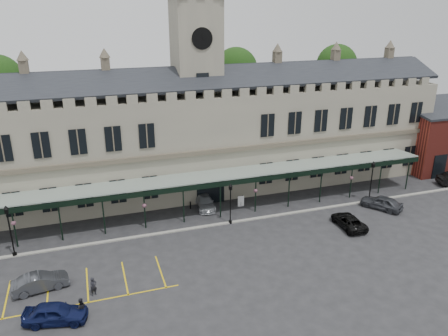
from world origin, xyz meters
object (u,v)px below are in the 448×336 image
object	(u,v)px
station_building	(198,137)
car_left_b	(40,282)
lamp_post_mid	(230,200)
lamp_post_right	(372,178)
clock_tower	(197,81)
lamp_post_left	(9,227)
car_van	(349,221)
person_a	(93,286)
sign_board	(241,201)
car_left_a	(55,313)
car_taxi	(205,202)
person_b	(81,308)
traffic_cone	(337,216)
car_right_a	(381,202)

from	to	relation	value
station_building	car_left_b	xyz separation A→B (m)	(-17.50, -16.46, -5.76)
lamp_post_mid	car_left_b	size ratio (longest dim) A/B	1.04
lamp_post_right	station_building	bearing A→B (deg)	149.42
lamp_post_mid	clock_tower	bearing A→B (deg)	92.73
lamp_post_left	car_van	xyz separation A→B (m)	(31.78, -4.58, -2.36)
car_van	person_a	xyz separation A→B (m)	(-25.23, -3.51, 0.15)
lamp_post_left	sign_board	distance (m)	23.44
car_left_a	car_van	world-z (taller)	car_left_a
car_van	lamp_post_left	bearing A→B (deg)	-6.09
lamp_post_left	car_left_a	world-z (taller)	lamp_post_left
station_building	lamp_post_mid	size ratio (longest dim) A/B	13.42
car_left_a	car_taxi	xyz separation A→B (m)	(15.27, 14.97, -0.10)
car_left_b	person_b	size ratio (longest dim) A/B	2.73
traffic_cone	car_van	bearing A→B (deg)	-84.07
clock_tower	car_right_a	xyz separation A→B (m)	(17.58, -12.52, -12.34)
sign_board	person_a	distance (m)	20.15
lamp_post_mid	car_taxi	distance (m)	5.20
lamp_post_mid	car_left_a	size ratio (longest dim) A/B	1.00
station_building	car_taxi	distance (m)	8.34
lamp_post_left	clock_tower	bearing A→B (deg)	27.61
lamp_post_left	car_van	distance (m)	32.20
lamp_post_right	person_b	distance (m)	33.76
car_left_a	car_right_a	xyz separation A→B (m)	(33.81, 8.45, 0.01)
sign_board	car_right_a	size ratio (longest dim) A/B	0.27
sign_board	car_taxi	distance (m)	4.07
sign_board	car_left_a	size ratio (longest dim) A/B	0.28
lamp_post_left	car_left_a	size ratio (longest dim) A/B	1.13
station_building	lamp_post_mid	xyz separation A→B (m)	(0.50, -10.48, -3.82)
sign_board	person_a	bearing A→B (deg)	-139.91
lamp_post_right	car_van	bearing A→B (deg)	-141.36
lamp_post_left	car_taxi	world-z (taller)	lamp_post_left
sign_board	car_left_a	bearing A→B (deg)	-138.94
lamp_post_left	traffic_cone	xyz separation A→B (m)	(31.59, -2.71, -2.69)
lamp_post_mid	car_right_a	distance (m)	17.30
car_right_a	car_taxi	bearing A→B (deg)	-53.18
car_van	person_b	distance (m)	26.86
clock_tower	lamp_post_right	distance (m)	22.79
clock_tower	person_a	xyz separation A→B (m)	(-13.52, -18.58, -12.33)
car_taxi	person_b	distance (m)	20.18
traffic_cone	clock_tower	bearing A→B (deg)	131.10
lamp_post_right	person_a	bearing A→B (deg)	-165.29
lamp_post_left	person_a	bearing A→B (deg)	-50.99
traffic_cone	car_van	distance (m)	1.91
station_building	sign_board	xyz separation A→B (m)	(2.99, -6.93, -5.87)
lamp_post_right	car_left_a	world-z (taller)	lamp_post_right
person_a	car_taxi	bearing A→B (deg)	17.90
clock_tower	car_taxi	world-z (taller)	clock_tower
lamp_post_right	car_left_b	xyz separation A→B (m)	(-35.01, -6.11, -2.23)
station_building	lamp_post_right	world-z (taller)	station_building
person_b	lamp_post_right	bearing A→B (deg)	-165.09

